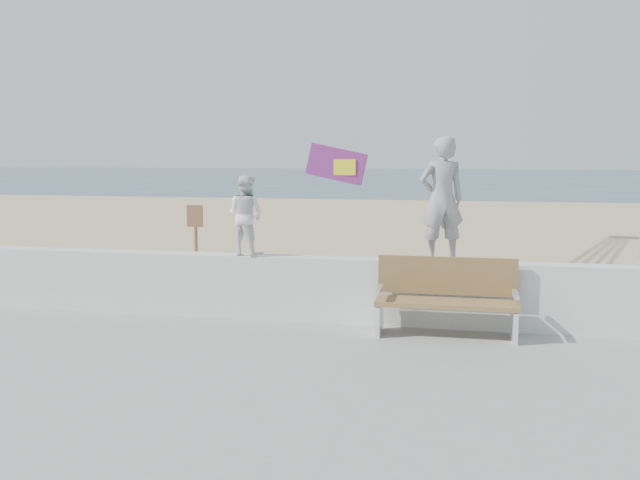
# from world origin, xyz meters

# --- Properties ---
(ground) EXTENTS (220.00, 220.00, 0.00)m
(ground) POSITION_xyz_m (0.00, 0.00, 0.00)
(ground) COLOR #2E4A5D
(ground) RESTS_ON ground
(sand) EXTENTS (90.00, 40.00, 0.08)m
(sand) POSITION_xyz_m (0.00, 9.00, 0.04)
(sand) COLOR tan
(sand) RESTS_ON ground
(seawall) EXTENTS (30.00, 0.35, 0.90)m
(seawall) POSITION_xyz_m (0.00, 2.00, 0.63)
(seawall) COLOR silver
(seawall) RESTS_ON boardwalk
(adult) EXTENTS (0.71, 0.58, 1.67)m
(adult) POSITION_xyz_m (1.82, 2.00, 1.92)
(adult) COLOR #95959A
(adult) RESTS_ON seawall
(child) EXTENTS (0.66, 0.58, 1.14)m
(child) POSITION_xyz_m (-0.92, 2.00, 1.65)
(child) COLOR white
(child) RESTS_ON seawall
(bench) EXTENTS (1.80, 0.57, 1.00)m
(bench) POSITION_xyz_m (1.92, 1.55, 0.69)
(bench) COLOR olive
(bench) RESTS_ON boardwalk
(parafoil_kite) EXTENTS (1.01, 0.29, 0.69)m
(parafoil_kite) POSITION_xyz_m (0.11, 3.75, 2.35)
(parafoil_kite) COLOR red
(parafoil_kite) RESTS_ON ground
(sign) EXTENTS (0.32, 0.07, 1.46)m
(sign) POSITION_xyz_m (-2.93, 5.08, 0.94)
(sign) COLOR olive
(sign) RESTS_ON sand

